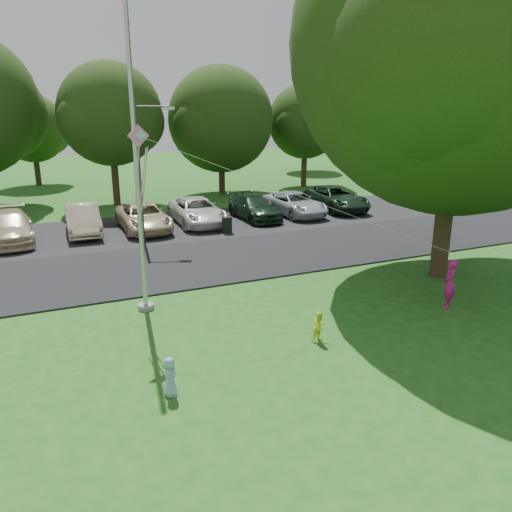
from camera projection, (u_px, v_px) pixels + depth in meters
name	position (u px, v px, depth m)	size (l,w,h in m)	color
ground	(327.00, 358.00, 12.50)	(120.00, 120.00, 0.00)	#1E5C18
park_road	(211.00, 260.00, 20.38)	(60.00, 6.00, 0.06)	black
parking_strip	(171.00, 227.00, 26.08)	(42.00, 7.00, 0.06)	black
flagpole	(137.00, 175.00, 14.33)	(0.50, 0.50, 10.00)	#B7BABF
street_lamp	(144.00, 161.00, 22.10)	(1.68, 0.74, 6.21)	#3F3F44
trash_can	(227.00, 225.00, 24.63)	(0.53, 0.53, 0.84)	black
big_tree	(462.00, 52.00, 16.30)	(11.98, 11.41, 13.80)	#332316
tree_row	(157.00, 112.00, 32.71)	(64.35, 11.94, 10.88)	#332316
horizon_trees	(161.00, 128.00, 42.53)	(77.46, 7.20, 7.02)	#332316
parked_cars	(186.00, 212.00, 26.12)	(22.89, 5.47, 1.43)	#B2B7BF
woman	(449.00, 284.00, 15.47)	(0.57, 0.37, 1.56)	#C71A80
child_yellow	(320.00, 327.00, 13.27)	(0.42, 0.32, 0.85)	#E8FF28
child_blue	(170.00, 377.00, 10.75)	(0.44, 0.29, 0.91)	#82A9C8
kite	(153.00, 157.00, 13.02)	(9.12, 2.62, 3.86)	pink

